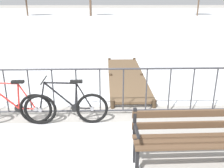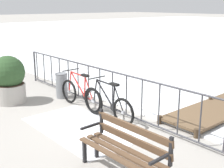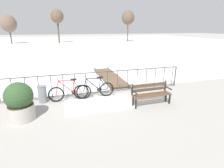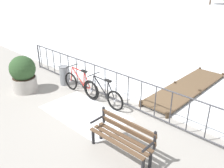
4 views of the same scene
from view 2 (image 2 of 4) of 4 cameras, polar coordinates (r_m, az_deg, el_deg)
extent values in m
plane|color=#9E9991|center=(7.45, 1.37, -5.87)|extent=(160.00, 160.00, 0.00)
cube|color=white|center=(6.72, -6.03, -8.30)|extent=(2.72, 1.57, 0.01)
cylinder|color=#38383D|center=(7.15, 1.43, 2.02)|extent=(9.00, 0.04, 0.04)
cylinder|color=#38383D|center=(7.42, 1.38, -5.30)|extent=(9.00, 0.04, 0.04)
cylinder|color=#38383D|center=(10.94, -14.60, 3.27)|extent=(0.06, 0.06, 1.05)
cylinder|color=#38383D|center=(10.78, -14.19, 3.34)|extent=(0.03, 0.03, 0.97)
cylinder|color=#38383D|center=(10.33, -12.91, 2.93)|extent=(0.03, 0.03, 0.97)
cylinder|color=#38383D|center=(9.89, -11.52, 2.48)|extent=(0.03, 0.03, 0.97)
cylinder|color=#38383D|center=(9.46, -10.01, 2.00)|extent=(0.03, 0.03, 0.97)
cylinder|color=#38383D|center=(9.04, -8.35, 1.46)|extent=(0.03, 0.03, 0.97)
cylinder|color=#38383D|center=(8.63, -6.53, 0.87)|extent=(0.03, 0.03, 0.97)
cylinder|color=#38383D|center=(8.22, -4.54, 0.22)|extent=(0.03, 0.03, 0.97)
cylinder|color=#38383D|center=(7.83, -2.33, -0.50)|extent=(0.03, 0.03, 0.97)
cylinder|color=#38383D|center=(7.45, 0.09, -1.28)|extent=(0.03, 0.03, 0.97)
cylinder|color=#38383D|center=(7.09, 2.78, -2.15)|extent=(0.03, 0.03, 0.97)
cylinder|color=#38383D|center=(6.75, 5.74, -3.11)|extent=(0.03, 0.03, 0.97)
cylinder|color=#38383D|center=(6.43, 9.02, -4.15)|extent=(0.03, 0.03, 0.97)
cylinder|color=#38383D|center=(6.13, 12.64, -5.28)|extent=(0.03, 0.03, 0.97)
cylinder|color=#38383D|center=(5.87, 16.62, -6.49)|extent=(0.03, 0.03, 0.97)
torus|color=black|center=(7.49, -3.73, -3.11)|extent=(0.66, 0.07, 0.66)
cylinder|color=gray|center=(7.49, -3.73, -3.11)|extent=(0.08, 0.06, 0.08)
torus|color=black|center=(8.31, -8.23, -1.41)|extent=(0.66, 0.07, 0.66)
cylinder|color=gray|center=(8.31, -8.23, -1.41)|extent=(0.08, 0.06, 0.08)
cylinder|color=red|center=(7.65, -5.23, -0.53)|extent=(0.08, 0.04, 0.53)
cylinder|color=red|center=(7.89, -6.60, 0.03)|extent=(0.61, 0.05, 0.59)
cylinder|color=red|center=(7.81, -6.57, 1.88)|extent=(0.63, 0.05, 0.07)
cylinder|color=red|center=(7.62, -4.52, -2.74)|extent=(0.34, 0.04, 0.05)
cylinder|color=red|center=(7.52, -4.46, -0.86)|extent=(0.32, 0.04, 0.56)
cylinder|color=red|center=(8.18, -8.05, 0.44)|extent=(0.16, 0.04, 0.59)
cube|color=black|center=(7.56, -5.19, 1.67)|extent=(0.24, 0.11, 0.05)
cylinder|color=black|center=(8.05, -7.89, 2.70)|extent=(0.04, 0.52, 0.03)
cylinder|color=black|center=(7.74, -5.28, -2.39)|extent=(0.18, 0.02, 0.18)
torus|color=black|center=(6.65, 2.17, -5.46)|extent=(0.66, 0.08, 0.66)
cylinder|color=gray|center=(6.65, 2.17, -5.46)|extent=(0.08, 0.06, 0.08)
torus|color=black|center=(7.40, -3.50, -3.35)|extent=(0.66, 0.08, 0.66)
cylinder|color=gray|center=(7.40, -3.50, -3.35)|extent=(0.08, 0.06, 0.08)
cylinder|color=black|center=(6.78, 0.34, -2.51)|extent=(0.08, 0.04, 0.53)
cylinder|color=black|center=(7.00, -1.40, -1.82)|extent=(0.61, 0.05, 0.59)
cylinder|color=black|center=(6.91, -1.30, 0.25)|extent=(0.63, 0.05, 0.07)
cylinder|color=black|center=(6.76, 1.18, -5.01)|extent=(0.34, 0.04, 0.05)
cylinder|color=black|center=(6.66, 1.32, -2.92)|extent=(0.32, 0.04, 0.56)
cylinder|color=black|center=(7.26, -3.23, -1.29)|extent=(0.16, 0.04, 0.59)
cube|color=black|center=(6.68, 0.47, -0.05)|extent=(0.24, 0.11, 0.05)
cylinder|color=black|center=(7.13, -2.95, 1.23)|extent=(0.04, 0.52, 0.03)
cylinder|color=black|center=(6.87, 0.22, -4.58)|extent=(0.18, 0.02, 0.18)
cube|color=brown|center=(4.81, 3.00, -12.42)|extent=(1.60, 0.13, 0.04)
cube|color=brown|center=(4.71, 1.63, -13.00)|extent=(1.60, 0.13, 0.04)
cube|color=brown|center=(4.62, 0.19, -13.60)|extent=(1.60, 0.13, 0.04)
cube|color=brown|center=(4.80, 3.85, -10.58)|extent=(1.60, 0.08, 0.12)
cube|color=brown|center=(4.72, 3.89, -8.39)|extent=(1.60, 0.08, 0.12)
cube|color=black|center=(4.33, 11.22, -12.63)|extent=(0.05, 0.04, 0.45)
cube|color=black|center=(4.16, 9.05, -14.09)|extent=(0.05, 0.40, 0.04)
cube|color=black|center=(5.26, -5.29, -12.62)|extent=(0.05, 0.06, 0.44)
cube|color=black|center=(5.40, -2.99, -11.79)|extent=(0.05, 0.06, 0.44)
cube|color=black|center=(5.28, -2.05, -7.10)|extent=(0.05, 0.04, 0.45)
cube|color=black|center=(5.15, -4.21, -8.04)|extent=(0.05, 0.40, 0.04)
cylinder|color=#ADA8A0|center=(8.77, -19.00, -1.69)|extent=(0.86, 0.86, 0.52)
cylinder|color=#38281E|center=(8.70, -19.15, 0.02)|extent=(0.79, 0.79, 0.02)
sphere|color=#2D4C28|center=(8.63, -19.33, 2.14)|extent=(0.91, 0.91, 0.91)
cylinder|color=gray|center=(8.80, -9.63, -0.35)|extent=(0.34, 0.34, 0.72)
torus|color=#494A4E|center=(8.71, -9.73, 1.94)|extent=(0.35, 0.35, 0.02)
cylinder|color=#433323|center=(6.94, 9.06, -6.78)|extent=(0.10, 0.10, 0.20)
cylinder|color=#433323|center=(6.40, 15.89, -9.10)|extent=(0.10, 0.10, 0.20)
cylinder|color=#433323|center=(8.59, 18.31, -3.09)|extent=(0.10, 0.10, 0.20)
camera|label=1|loc=(4.30, -46.36, 8.26)|focal=39.78mm
camera|label=3|loc=(7.16, -67.05, 8.86)|focal=28.17mm
camera|label=4|loc=(1.33, -139.54, 55.41)|focal=38.54mm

